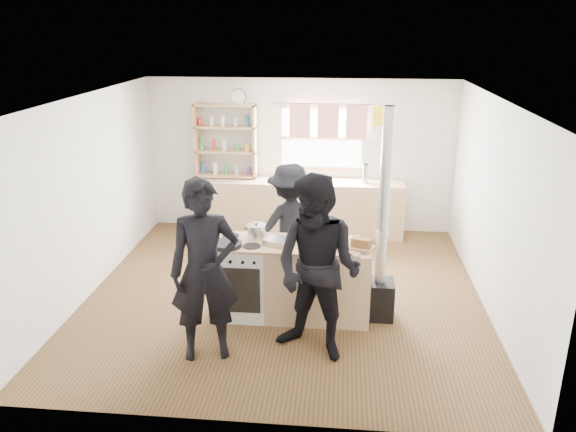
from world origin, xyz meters
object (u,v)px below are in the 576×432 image
Objects in this scene: skillet_greens at (227,244)px; stockpot_counter at (333,235)px; roast_tray at (280,241)px; person_near_left at (205,271)px; person_near_right at (318,269)px; thermos at (365,174)px; cooking_island at (292,280)px; stockpot_stove at (256,231)px; person_far at (290,226)px; bread_board at (361,244)px; flue_heater at (380,266)px.

stockpot_counter is (1.19, 0.26, 0.06)m from skillet_greens.
skillet_greens is 0.95× the size of roast_tray.
person_near_left is (-0.08, -0.74, 0.00)m from skillet_greens.
person_near_left is at bearing -148.87° from person_near_right.
thermos is 0.80× the size of skillet_greens.
person_near_right is (0.33, -0.79, 0.51)m from cooking_island.
roast_tray is 1.71× the size of stockpot_stove.
stockpot_stove is 0.81m from person_far.
roast_tray is 0.92m from person_far.
cooking_island is (-0.92, -2.77, -0.58)m from thermos.
thermos is at bearing 80.47° from stockpot_counter.
stockpot_stove is at bearing -117.11° from thermos.
person_near_left is 0.98× the size of person_near_right.
skillet_greens is at bearing -133.36° from stockpot_stove.
skillet_greens is at bearing -167.86° from stockpot_counter.
bread_board is at bearing -1.94° from roast_tray.
roast_tray is (-1.06, -2.83, -0.08)m from thermos.
roast_tray is at bearing -110.49° from thermos.
thermos is at bearing 105.42° from person_near_right.
skillet_greens is at bearing -119.15° from thermos.
stockpot_stove reaches higher than bread_board.
flue_heater is (1.16, 0.12, -0.31)m from roast_tray.
roast_tray is at bearing -174.15° from flue_heater.
roast_tray is (-0.14, -0.06, 0.50)m from cooking_island.
person_far is at bearing 65.28° from stockpot_stove.
cooking_island is 0.94m from bread_board.
person_far reaches higher than stockpot_counter.
person_near_left reaches higher than roast_tray.
thermos reaches higher than stockpot_stove.
person_near_left is at bearing -114.99° from thermos.
bread_board is at bearing -147.72° from flue_heater.
stockpot_stove is 0.12× the size of person_near_left.
stockpot_counter is 0.16× the size of person_far.
cooking_island is 5.37× the size of skillet_greens.
bread_board is at bearing -92.67° from thermos.
stockpot_counter reaches higher than cooking_island.
skillet_greens is 0.60m from roast_tray.
thermos is at bearing 49.65° from person_near_left.
person_far is at bearing 144.89° from flue_heater.
flue_heater reaches higher than stockpot_counter.
person_near_left is at bearing -151.68° from flue_heater.
thermos is 0.15× the size of person_near_left.
flue_heater is at bearing -1.60° from stockpot_counter.
thermos is 4.07m from person_near_left.
cooking_island is 0.71m from stockpot_stove.
person_near_right reaches higher than stockpot_counter.
person_far is at bearing 58.77° from skillet_greens.
thermos is 3.02m from roast_tray.
stockpot_stove is (-1.35, -2.64, -0.04)m from thermos.
flue_heater is at bearing 5.85° from roast_tray.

